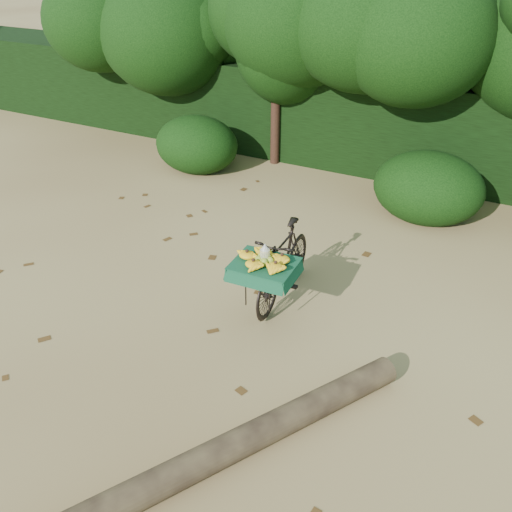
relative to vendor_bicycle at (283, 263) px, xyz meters
The scene contains 7 objects.
ground 1.25m from the vendor_bicycle, 112.97° to the right, with size 80.00×80.00×0.00m, color tan.
vendor_bicycle is the anchor object (origin of this frame).
fallen_log 2.62m from the vendor_bicycle, 74.66° to the right, with size 0.27×0.27×3.79m, color brown.
hedge_backdrop 5.29m from the vendor_bicycle, 94.83° to the left, with size 26.00×1.80×1.80m, color black.
tree_row 4.82m from the vendor_bicycle, 103.80° to the left, with size 14.50×2.00×4.00m, color black, non-canonical shape.
bush_clumps 3.25m from the vendor_bicycle, 89.01° to the left, with size 8.80×1.70×0.90m, color black, non-canonical shape.
leaf_litter 0.78m from the vendor_bicycle, 138.18° to the right, with size 7.00×7.30×0.01m, color #4A2F13, non-canonical shape.
Camera 1 is at (2.87, -4.20, 4.02)m, focal length 38.00 mm.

